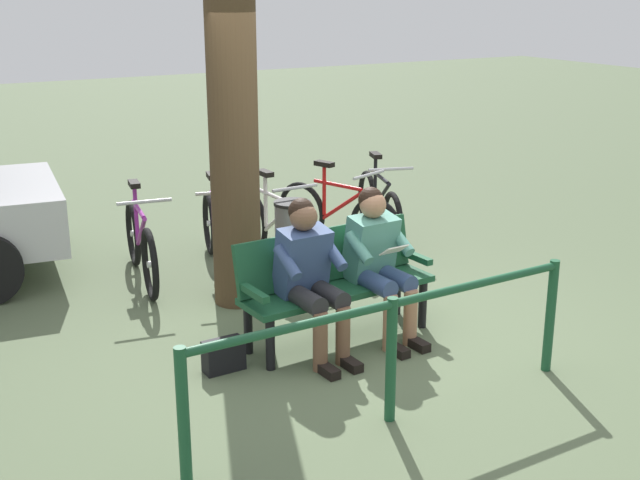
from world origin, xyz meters
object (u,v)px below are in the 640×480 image
Objects in this scene: bicycle_silver at (379,208)px; bicycle_red at (141,245)px; tree_trunk at (233,115)px; bicycle_orange at (217,234)px; handbag at (224,355)px; person_companion at (310,271)px; litter_bin at (293,242)px; bicycle_blue at (337,217)px; bicycle_black at (275,230)px; bench at (333,277)px; person_reading at (378,256)px.

bicycle_red is at bearing -71.70° from bicycle_silver.
tree_trunk reaches higher than bicycle_orange.
bicycle_silver is (-2.79, -2.19, 0.24)m from handbag.
bicycle_orange is (-0.14, -2.16, -0.30)m from person_companion.
person_companion is at bearing 10.15° from bicycle_orange.
bicycle_orange is at bearing -101.11° from tree_trunk.
bicycle_red reaches higher than litter_bin.
bicycle_orange reaches higher than litter_bin.
bicycle_silver reaches higher than handbag.
litter_bin is at bearing 68.52° from bicycle_red.
bicycle_blue is (0.60, 0.11, 0.00)m from bicycle_silver.
person_companion is 0.89m from handbag.
bicycle_black is (-0.08, -0.54, -0.04)m from litter_bin.
litter_bin is (-0.31, -1.28, -0.11)m from bench.
bicycle_red is at bearing -57.78° from tree_trunk.
handbag is at bearing 6.81° from bicycle_red.
bicycle_blue is (-1.52, -0.84, -1.31)m from tree_trunk.
person_companion is 0.75× the size of bicycle_blue.
litter_bin is at bearing -116.60° from person_companion.
person_reading is 0.71× the size of bicycle_black.
bicycle_blue and bicycle_red have the same top height.
person_reading and person_companion have the same top height.
litter_bin is 0.47× the size of bicycle_red.
bench is 0.39m from person_reading.
bicycle_silver is at bearing -136.92° from person_companion.
tree_trunk is at bearing -118.39° from handbag.
tree_trunk is 1.44m from litter_bin.
bicycle_blue is (-2.19, -2.07, 0.24)m from handbag.
bicycle_red is (0.62, -2.19, -0.30)m from person_companion.
bicycle_silver is 1.41m from bicycle_black.
litter_bin is (-0.65, -0.20, -1.27)m from tree_trunk.
bicycle_blue is at bearing -136.53° from handbag.
bicycle_black is at bearing -101.96° from bicycle_blue.
person_companion is at bearing -54.75° from bicycle_blue.
bench is 1.02× the size of bicycle_blue.
bicycle_silver is at bearing -134.80° from bench.
litter_bin is at bearing -45.08° from bicycle_silver.
bicycle_orange and bicycle_red have the same top height.
person_reading is 0.73× the size of bicycle_orange.
bicycle_blue is (-0.85, -2.07, -0.31)m from person_reading.
bench is 0.49× the size of tree_trunk.
bicycle_red is (1.26, -2.15, -0.31)m from person_reading.
bicycle_orange is at bearing 96.69° from bicycle_red.
bicycle_black is at bearing 88.11° from bicycle_orange.
person_reading is at bearing -15.99° from bicycle_silver.
bicycle_silver and bicycle_black have the same top height.
bicycle_silver is 1.95m from bicycle_orange.
tree_trunk is at bearing -92.10° from person_companion.
litter_bin is (-1.32, -1.43, 0.28)m from handbag.
bicycle_blue is 2.11m from bicycle_red.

